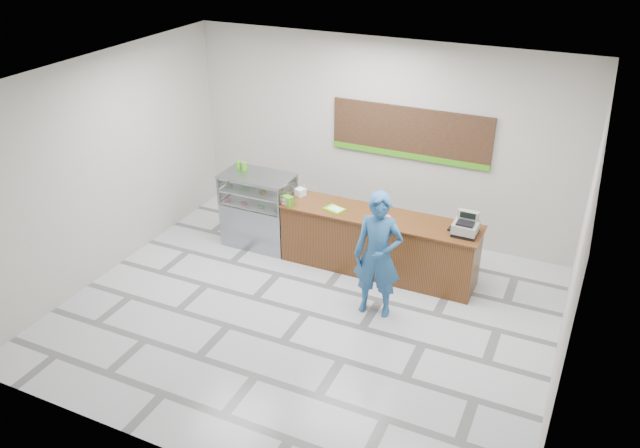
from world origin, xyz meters
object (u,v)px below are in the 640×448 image
at_px(display_case, 259,209).
at_px(serving_tray, 335,209).
at_px(cash_register, 466,226).
at_px(customer, 378,255).
at_px(sales_counter, 378,244).

relative_size(display_case, serving_tray, 3.54).
height_order(cash_register, customer, customer).
bearing_deg(sales_counter, cash_register, -1.34).
xyz_separation_m(display_case, customer, (2.59, -1.07, 0.29)).
bearing_deg(display_case, customer, -22.49).
xyz_separation_m(sales_counter, cash_register, (1.37, -0.03, 0.64)).
relative_size(display_case, cash_register, 3.46).
bearing_deg(customer, serving_tray, 132.65).
relative_size(sales_counter, customer, 1.68).
distance_m(display_case, cash_register, 3.63).
bearing_deg(display_case, cash_register, -0.51).
bearing_deg(customer, sales_counter, 102.97).
height_order(sales_counter, cash_register, cash_register).
distance_m(sales_counter, serving_tray, 0.91).
xyz_separation_m(sales_counter, display_case, (-2.22, -0.00, 0.16)).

